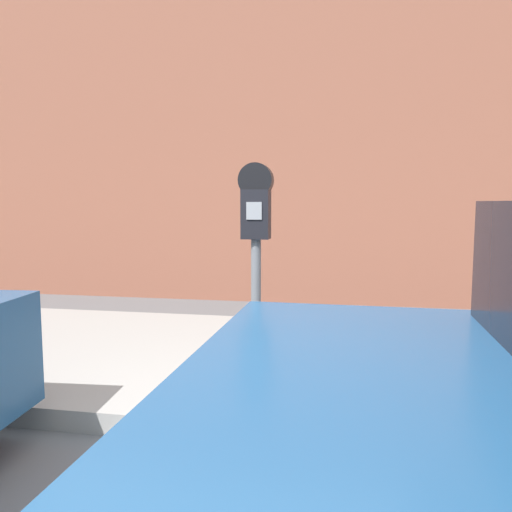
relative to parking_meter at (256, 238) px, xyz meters
name	(u,v)px	position (x,y,z in m)	size (l,w,h in m)	color
sidewalk	(248,362)	(-0.29, 1.22, -1.19)	(24.00, 2.80, 0.15)	#9E9B96
building_facade	(290,123)	(-0.29, 4.38, 1.36)	(24.00, 0.30, 5.24)	#935642
parking_meter	(256,238)	(0.00, 0.00, 0.00)	(0.21, 0.13, 1.57)	slate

